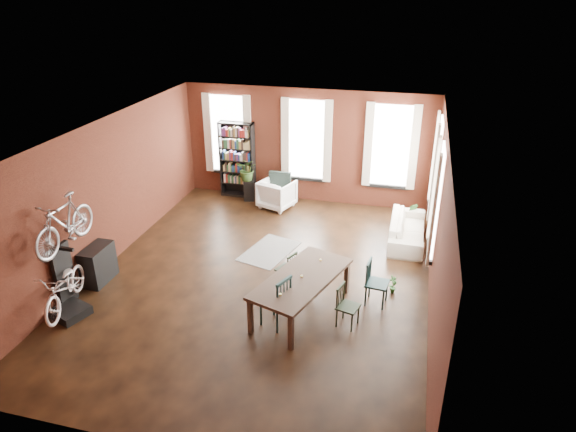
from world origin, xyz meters
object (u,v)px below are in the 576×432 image
(white_armchair, at_px, (277,193))
(cream_sofa, at_px, (408,226))
(dining_chair_a, at_px, (275,300))
(bookshelf, at_px, (237,160))
(console_table, at_px, (98,264))
(dining_chair_b, at_px, (286,269))
(bike_trainer, at_px, (71,312))
(dining_chair_c, at_px, (348,307))
(dining_chair_d, at_px, (377,283))
(dining_table, at_px, (301,294))
(plant_stand, at_px, (249,190))
(bicycle_floor, at_px, (61,269))

(white_armchair, xyz_separation_m, cream_sofa, (3.62, -1.14, -0.03))
(dining_chair_a, xyz_separation_m, bookshelf, (-2.74, 5.71, 0.59))
(white_armchair, distance_m, console_table, 5.33)
(dining_chair_b, bearing_deg, bike_trainer, -38.33)
(console_table, bearing_deg, dining_chair_c, -2.34)
(dining_chair_c, relative_size, bookshelf, 0.37)
(dining_chair_d, distance_m, bookshelf, 6.44)
(dining_chair_b, bearing_deg, dining_table, 54.54)
(dining_chair_c, xyz_separation_m, white_armchair, (-2.71, 4.86, 0.03))
(dining_table, relative_size, dining_chair_c, 2.79)
(bookshelf, xyz_separation_m, plant_stand, (0.41, -0.25, -0.80))
(bicycle_floor, bearing_deg, dining_chair_d, 4.91)
(dining_table, height_order, dining_chair_a, dining_chair_a)
(dining_chair_a, bearing_deg, console_table, -74.29)
(white_armchair, bearing_deg, bicycle_floor, 85.25)
(dining_table, distance_m, plant_stand, 5.65)
(dining_table, height_order, plant_stand, dining_table)
(dining_chair_a, bearing_deg, bookshelf, -131.44)
(white_armchair, height_order, plant_stand, white_armchair)
(dining_chair_b, height_order, cream_sofa, cream_sofa)
(console_table, bearing_deg, bicycle_floor, -84.47)
(dining_chair_b, distance_m, bicycle_floor, 4.31)
(cream_sofa, bearing_deg, dining_chair_b, 138.77)
(console_table, distance_m, bicycle_floor, 1.35)
(bookshelf, relative_size, console_table, 2.75)
(dining_chair_b, relative_size, plant_stand, 1.32)
(dining_chair_c, height_order, console_table, dining_chair_c)
(dining_chair_a, relative_size, cream_sofa, 0.49)
(plant_stand, xyz_separation_m, bicycle_floor, (-1.58, -6.15, 0.70))
(dining_chair_b, distance_m, white_armchair, 4.03)
(dining_chair_b, distance_m, bookshelf, 5.14)
(dining_table, xyz_separation_m, dining_chair_d, (1.37, 0.64, 0.07))
(dining_chair_d, bearing_deg, console_table, 102.78)
(dining_chair_a, bearing_deg, plant_stand, -133.98)
(bike_trainer, bearing_deg, dining_chair_a, 10.84)
(dining_chair_a, xyz_separation_m, plant_stand, (-2.33, 5.46, -0.22))
(dining_chair_b, bearing_deg, plant_stand, -129.48)
(bookshelf, bearing_deg, cream_sofa, -18.95)
(cream_sofa, xyz_separation_m, plant_stand, (-4.54, 1.45, -0.11))
(cream_sofa, bearing_deg, bicycle_floor, 127.60)
(dining_chair_a, distance_m, dining_chair_b, 1.34)
(bookshelf, bearing_deg, dining_table, -59.14)
(plant_stand, bearing_deg, dining_chair_c, -54.92)
(dining_table, relative_size, cream_sofa, 1.09)
(dining_chair_b, height_order, bike_trainer, dining_chair_b)
(dining_chair_c, relative_size, dining_chair_d, 0.88)
(dining_chair_b, height_order, dining_chair_c, dining_chair_c)
(dining_chair_c, distance_m, bicycle_floor, 5.33)
(cream_sofa, bearing_deg, bookshelf, 71.05)
(dining_table, height_order, bike_trainer, dining_table)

